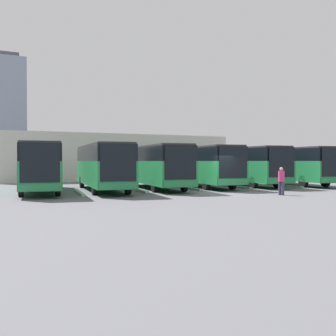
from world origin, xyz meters
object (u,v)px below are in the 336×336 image
object	(u,v)px
bus_0	(288,164)
bus_5	(39,165)
bus_2	(201,165)
bus_3	(155,165)
bus_4	(102,165)
bus_1	(243,164)
pedestrian	(281,180)

from	to	relation	value
bus_0	bus_5	bearing A→B (deg)	6.57
bus_2	bus_3	size ratio (longest dim) A/B	1.00
bus_2	bus_4	xyz separation A→B (m)	(8.64, 0.78, 0.00)
bus_3	bus_4	world-z (taller)	same
bus_5	bus_4	bearing A→B (deg)	179.85
bus_1	bus_4	bearing A→B (deg)	12.05
bus_1	bus_5	bearing A→B (deg)	8.98
bus_3	bus_4	xyz separation A→B (m)	(4.32, 0.40, 0.00)
bus_2	bus_4	size ratio (longest dim) A/B	1.00
bus_0	bus_5	distance (m)	21.61
bus_1	pedestrian	distance (m)	10.32
bus_1	pedestrian	bearing A→B (deg)	75.38
bus_1	bus_2	bearing A→B (deg)	8.56
bus_3	pedestrian	distance (m)	10.20
bus_3	pedestrian	size ratio (longest dim) A/B	6.98
bus_2	bus_4	bearing A→B (deg)	13.78
bus_1	bus_2	world-z (taller)	same
bus_4	bus_5	bearing A→B (deg)	-0.15
bus_2	bus_3	distance (m)	4.34
bus_1	bus_3	world-z (taller)	same
bus_0	bus_2	xyz separation A→B (m)	(8.64, -0.89, 0.00)
bus_0	bus_5	size ratio (longest dim) A/B	1.00
bus_4	pedestrian	size ratio (longest dim) A/B	6.98
bus_5	bus_3	bearing A→B (deg)	-173.15
bus_3	bus_0	bearing A→B (deg)	-173.61
bus_5	pedestrian	bearing A→B (deg)	153.38
bus_4	bus_5	world-z (taller)	same
bus_0	bus_4	size ratio (longest dim) A/B	1.00
bus_1	bus_3	xyz separation A→B (m)	(8.64, 0.37, 0.00)
bus_1	bus_3	distance (m)	8.65
bus_4	bus_5	distance (m)	4.37
bus_0	pedestrian	xyz separation A→B (m)	(8.38, 8.56, -0.90)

